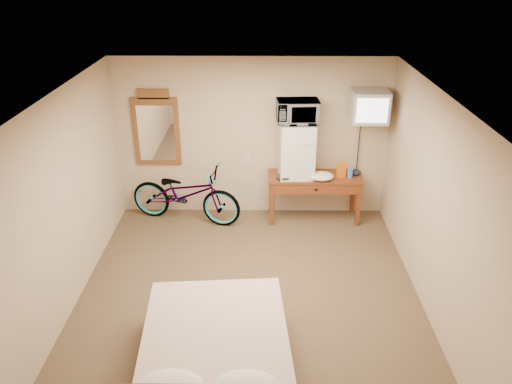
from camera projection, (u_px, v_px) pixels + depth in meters
room at (248, 208)px, 5.62m from camera, size 4.60×4.64×2.50m
desk at (315, 183)px, 7.68m from camera, size 1.43×0.55×0.75m
mini_fridge at (296, 149)px, 7.49m from camera, size 0.55×0.53×0.84m
microwave at (298, 112)px, 7.23m from camera, size 0.63×0.45×0.34m
snack_bag at (341, 170)px, 7.54m from camera, size 0.14×0.11×0.25m
blue_cup at (350, 173)px, 7.56m from camera, size 0.08×0.08×0.14m
cloth_cream at (321, 176)px, 7.49m from camera, size 0.38×0.29×0.12m
cloth_dark_a at (284, 177)px, 7.49m from camera, size 0.25×0.19×0.09m
cloth_dark_b at (355, 172)px, 7.66m from camera, size 0.18×0.15×0.08m
crt_television at (369, 106)px, 7.16m from camera, size 0.53×0.60×0.46m
wall_mirror at (156, 129)px, 7.61m from camera, size 0.71×0.04×1.20m
bicycle at (185, 194)px, 7.73m from camera, size 1.87×1.03×0.93m
bed at (215, 362)px, 4.79m from camera, size 1.54×1.98×0.90m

